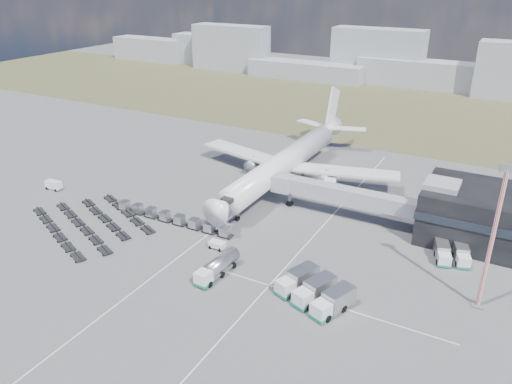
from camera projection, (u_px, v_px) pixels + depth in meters
The scene contains 16 objects.
ground at pixel (213, 240), 93.46m from camera, with size 420.00×420.00×0.00m, color #565659.
grass_strip at pixel (379, 108), 181.53m from camera, with size 420.00×90.00×0.01m, color #444529.
lane_markings at pixel (267, 246), 91.58m from camera, with size 47.12×110.00×0.01m.
terminal at pixel (508, 220), 89.57m from camera, with size 30.40×16.40×11.00m.
jet_bridge at pixel (334, 193), 100.78m from camera, with size 30.30×3.80×7.05m.
airliner at pixel (288, 160), 117.22m from camera, with size 51.59×64.53×17.62m.
skyline at pixel (383, 64), 215.13m from camera, with size 305.02×26.90×23.91m.
fuel_tanker at pixel (217, 267), 82.15m from camera, with size 3.22×9.83×3.13m.
pushback_tug at pixel (217, 245), 90.39m from camera, with size 2.99×1.68×1.38m, color white.
utility_van at pixel (54, 185), 114.51m from camera, with size 3.85×1.74×2.09m, color white.
catering_truck at pixel (330, 183), 114.07m from camera, with size 4.51×7.21×3.08m.
service_trucks_near at pixel (315, 291), 75.92m from camera, with size 12.12×10.68×3.07m.
service_trucks_far at pixel (452, 253), 86.51m from camera, with size 7.03×7.72×2.57m.
uld_row at pixel (172, 218), 99.36m from camera, with size 27.50×2.11×1.86m.
baggage_dollies at pixel (91, 222), 99.24m from camera, with size 29.33×24.72×0.82m.
floodlight_mast at pixel (492, 240), 70.51m from camera, with size 2.18×1.76×22.86m.
Camera 1 is at (46.24, -67.72, 46.44)m, focal length 35.00 mm.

